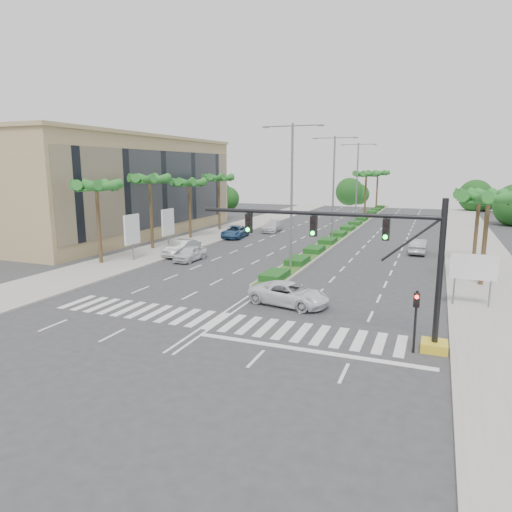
% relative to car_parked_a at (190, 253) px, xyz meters
% --- Properties ---
extents(ground, '(160.00, 160.00, 0.00)m').
position_rel_car_parked_a_xyz_m(ground, '(9.85, -14.32, -0.70)').
color(ground, '#333335').
rests_on(ground, ground).
extents(footpath_right, '(6.00, 120.00, 0.15)m').
position_rel_car_parked_a_xyz_m(footpath_right, '(25.05, 5.68, -0.62)').
color(footpath_right, gray).
rests_on(footpath_right, ground).
extents(footpath_left, '(6.00, 120.00, 0.15)m').
position_rel_car_parked_a_xyz_m(footpath_left, '(-5.35, 5.68, -0.62)').
color(footpath_left, gray).
rests_on(footpath_left, ground).
extents(median, '(2.20, 75.00, 0.20)m').
position_rel_car_parked_a_xyz_m(median, '(9.85, 30.68, -0.60)').
color(median, gray).
rests_on(median, ground).
extents(median_grass, '(1.80, 75.00, 0.04)m').
position_rel_car_parked_a_xyz_m(median_grass, '(9.85, 30.68, -0.48)').
color(median_grass, '#29511C').
rests_on(median_grass, median).
extents(building, '(12.00, 36.00, 12.00)m').
position_rel_car_parked_a_xyz_m(building, '(-16.15, 11.68, 5.30)').
color(building, tan).
rests_on(building, ground).
extents(signal_gantry, '(12.60, 1.20, 7.20)m').
position_rel_car_parked_a_xyz_m(signal_gantry, '(19.12, -14.32, 2.76)').
color(signal_gantry, gold).
rests_on(signal_gantry, ground).
extents(pedestrian_signal, '(0.28, 0.36, 3.00)m').
position_rel_car_parked_a_xyz_m(pedestrian_signal, '(20.45, -14.99, 1.35)').
color(pedestrian_signal, black).
rests_on(pedestrian_signal, ground).
extents(direction_sign, '(2.70, 0.11, 3.40)m').
position_rel_car_parked_a_xyz_m(direction_sign, '(23.35, -6.33, 1.76)').
color(direction_sign, slate).
rests_on(direction_sign, ground).
extents(billboard_near, '(0.18, 2.10, 4.35)m').
position_rel_car_parked_a_xyz_m(billboard_near, '(-4.65, -2.32, 2.27)').
color(billboard_near, slate).
rests_on(billboard_near, ground).
extents(billboard_far, '(0.18, 2.10, 4.35)m').
position_rel_car_parked_a_xyz_m(billboard_far, '(-4.65, 3.68, 2.27)').
color(billboard_far, slate).
rests_on(billboard_far, ground).
extents(palm_left_near, '(4.57, 4.68, 7.55)m').
position_rel_car_parked_a_xyz_m(palm_left_near, '(-6.65, -4.32, 5.99)').
color(palm_left_near, brown).
rests_on(palm_left_near, ground).
extents(palm_left_mid, '(4.57, 4.68, 7.95)m').
position_rel_car_parked_a_xyz_m(palm_left_mid, '(-6.65, 3.68, 6.38)').
color(palm_left_mid, brown).
rests_on(palm_left_mid, ground).
extents(palm_left_far, '(4.57, 4.68, 7.35)m').
position_rel_car_parked_a_xyz_m(palm_left_far, '(-6.65, 11.68, 5.80)').
color(palm_left_far, brown).
rests_on(palm_left_far, ground).
extents(palm_left_end, '(4.57, 4.68, 7.75)m').
position_rel_car_parked_a_xyz_m(palm_left_end, '(-6.65, 19.68, 6.19)').
color(palm_left_end, brown).
rests_on(palm_left_end, ground).
extents(palm_right_near, '(4.57, 4.68, 7.05)m').
position_rel_car_parked_a_xyz_m(palm_right_near, '(24.35, -0.32, 5.51)').
color(palm_right_near, brown).
rests_on(palm_right_near, ground).
extents(palm_right_far, '(4.57, 4.68, 6.75)m').
position_rel_car_parked_a_xyz_m(palm_right_far, '(24.35, 7.68, 5.22)').
color(palm_right_far, brown).
rests_on(palm_right_far, ground).
extents(palm_median_a, '(4.57, 4.68, 8.05)m').
position_rel_car_parked_a_xyz_m(palm_median_a, '(9.85, 40.68, 6.48)').
color(palm_median_a, brown).
rests_on(palm_median_a, ground).
extents(palm_median_b, '(4.57, 4.68, 8.05)m').
position_rel_car_parked_a_xyz_m(palm_median_b, '(9.85, 55.68, 6.48)').
color(palm_median_b, brown).
rests_on(palm_median_b, ground).
extents(streetlight_near, '(5.10, 0.25, 12.00)m').
position_rel_car_parked_a_xyz_m(streetlight_near, '(9.85, -0.32, 6.11)').
color(streetlight_near, slate).
rests_on(streetlight_near, ground).
extents(streetlight_mid, '(5.10, 0.25, 12.00)m').
position_rel_car_parked_a_xyz_m(streetlight_mid, '(9.85, 15.68, 6.11)').
color(streetlight_mid, slate).
rests_on(streetlight_mid, ground).
extents(streetlight_far, '(5.10, 0.25, 12.00)m').
position_rel_car_parked_a_xyz_m(streetlight_far, '(9.85, 31.68, 6.11)').
color(streetlight_far, slate).
rests_on(streetlight_far, ground).
extents(car_parked_a, '(1.72, 4.12, 1.39)m').
position_rel_car_parked_a_xyz_m(car_parked_a, '(0.00, 0.00, 0.00)').
color(car_parked_a, silver).
rests_on(car_parked_a, ground).
extents(car_parked_b, '(1.85, 4.79, 1.56)m').
position_rel_car_parked_a_xyz_m(car_parked_b, '(-1.95, 1.79, 0.08)').
color(car_parked_b, '#BDBCC1').
rests_on(car_parked_b, ground).
extents(car_parked_c, '(3.05, 5.53, 1.47)m').
position_rel_car_parked_a_xyz_m(car_parked_c, '(-1.95, 14.42, 0.04)').
color(car_parked_c, '#284F7C').
rests_on(car_parked_c, ground).
extents(car_parked_d, '(2.47, 5.15, 1.45)m').
position_rel_car_parked_a_xyz_m(car_parked_d, '(0.48, 21.19, 0.03)').
color(car_parked_d, silver).
rests_on(car_parked_d, ground).
extents(car_crossing, '(5.51, 3.36, 1.43)m').
position_rel_car_parked_a_xyz_m(car_crossing, '(12.75, -9.85, 0.02)').
color(car_crossing, white).
rests_on(car_crossing, ground).
extents(car_right, '(1.66, 4.52, 1.48)m').
position_rel_car_parked_a_xyz_m(car_right, '(19.52, 11.71, 0.04)').
color(car_right, '#AFAFB4').
rests_on(car_right, ground).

